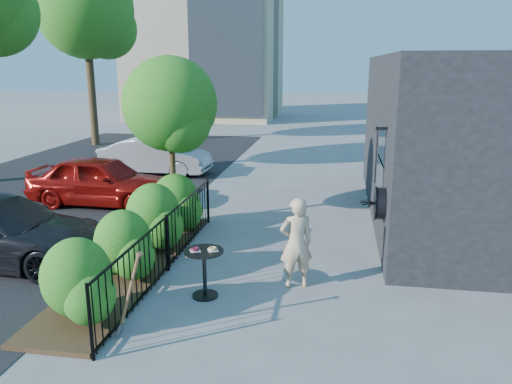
% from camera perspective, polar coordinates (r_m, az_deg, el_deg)
% --- Properties ---
extents(ground, '(120.00, 120.00, 0.00)m').
position_cam_1_polar(ground, '(9.35, -1.12, -9.54)').
color(ground, gray).
rests_on(ground, ground).
extents(shop_building, '(6.22, 9.00, 4.00)m').
position_cam_1_polar(shop_building, '(13.60, 26.20, 5.36)').
color(shop_building, black).
rests_on(shop_building, ground).
extents(fence, '(0.05, 6.05, 1.10)m').
position_cam_1_polar(fence, '(9.51, -10.10, -5.71)').
color(fence, black).
rests_on(fence, ground).
extents(planting_bed, '(1.30, 6.00, 0.08)m').
position_cam_1_polar(planting_bed, '(9.94, -13.82, -8.22)').
color(planting_bed, '#382616').
rests_on(planting_bed, ground).
extents(shrubs, '(1.10, 5.60, 1.24)m').
position_cam_1_polar(shrubs, '(9.76, -13.28, -4.47)').
color(shrubs, '#286316').
rests_on(shrubs, ground).
extents(patio_tree, '(2.20, 2.20, 3.94)m').
position_cam_1_polar(patio_tree, '(11.83, -9.55, 9.22)').
color(patio_tree, '#3F2B19').
rests_on(patio_tree, ground).
extents(street, '(9.00, 30.00, 0.01)m').
position_cam_1_polar(street, '(14.75, -26.59, -2.04)').
color(street, black).
rests_on(street, ground).
extents(street_tree_far, '(4.40, 4.40, 8.28)m').
position_cam_1_polar(street_tree_far, '(25.23, -18.80, 18.51)').
color(street_tree_far, '#3F2B19').
rests_on(street_tree_far, ground).
extents(cafe_table, '(0.65, 0.65, 0.88)m').
position_cam_1_polar(cafe_table, '(8.39, -5.92, -8.27)').
color(cafe_table, black).
rests_on(cafe_table, ground).
extents(woman, '(0.69, 0.57, 1.61)m').
position_cam_1_polar(woman, '(8.66, 4.62, -5.82)').
color(woman, '#D0AC86').
rests_on(woman, ground).
extents(shovel, '(0.45, 0.17, 1.34)m').
position_cam_1_polar(shovel, '(7.39, -14.44, -11.80)').
color(shovel, brown).
rests_on(shovel, ground).
extents(car_red, '(4.09, 1.78, 1.37)m').
position_cam_1_polar(car_red, '(14.36, -17.24, 1.26)').
color(car_red, maroon).
rests_on(car_red, ground).
extents(car_silver, '(3.94, 1.51, 1.28)m').
position_cam_1_polar(car_silver, '(18.03, -11.43, 4.05)').
color(car_silver, '#A2A2A7').
rests_on(car_silver, ground).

